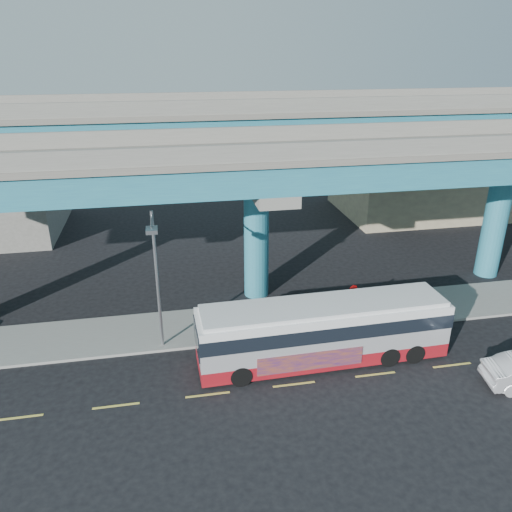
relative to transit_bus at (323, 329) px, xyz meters
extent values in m
plane|color=black|center=(-1.86, -1.38, -1.73)|extent=(120.00, 120.00, 0.00)
cube|color=gray|center=(-1.86, 4.12, -1.65)|extent=(70.00, 4.00, 0.15)
cube|color=#D8C64C|center=(-13.86, -1.68, -1.72)|extent=(2.00, 0.12, 0.01)
cube|color=#D8C64C|center=(-9.86, -1.68, -1.72)|extent=(2.00, 0.12, 0.01)
cube|color=#D8C64C|center=(-5.86, -1.68, -1.72)|extent=(2.00, 0.12, 0.01)
cube|color=#D8C64C|center=(-1.86, -1.68, -1.72)|extent=(2.00, 0.12, 0.01)
cube|color=#D8C64C|center=(2.14, -1.68, -1.72)|extent=(2.00, 0.12, 0.01)
cube|color=#D8C64C|center=(6.14, -1.68, -1.72)|extent=(2.00, 0.12, 0.01)
cylinder|color=#21637F|center=(-1.86, 7.62, 1.97)|extent=(1.50, 1.50, 7.40)
cube|color=gray|center=(-1.86, 7.62, 5.97)|extent=(2.00, 12.00, 0.60)
cube|color=gray|center=(-1.86, 11.12, 6.87)|extent=(1.80, 5.00, 1.20)
cylinder|color=#21637F|center=(14.14, 7.62, 1.97)|extent=(1.50, 1.50, 7.40)
cube|color=gray|center=(14.14, 7.62, 5.97)|extent=(2.00, 12.00, 0.60)
cube|color=gray|center=(14.14, 11.12, 6.87)|extent=(1.80, 5.00, 1.20)
cube|color=#21637F|center=(-1.86, 4.12, 6.97)|extent=(52.00, 5.00, 1.40)
cube|color=gray|center=(-1.86, 4.12, 7.82)|extent=(52.00, 5.40, 0.30)
cube|color=gray|center=(-1.86, 1.62, 8.37)|extent=(52.00, 0.25, 0.80)
cube|color=gray|center=(-1.86, 6.62, 8.37)|extent=(52.00, 0.25, 0.80)
cube|color=#21637F|center=(-1.86, 11.12, 8.17)|extent=(52.00, 5.00, 1.40)
cube|color=gray|center=(-1.86, 11.12, 9.02)|extent=(52.00, 5.40, 0.30)
cube|color=gray|center=(-1.86, 8.62, 9.57)|extent=(52.00, 0.25, 0.80)
cube|color=gray|center=(-1.86, 13.62, 9.57)|extent=(52.00, 0.25, 0.80)
cube|color=tan|center=(16.14, 21.62, 1.77)|extent=(14.00, 10.00, 7.00)
cube|color=black|center=(16.14, 16.52, 3.87)|extent=(12.00, 0.25, 1.20)
cube|color=maroon|center=(-0.02, 0.00, -1.17)|extent=(12.27, 2.85, 0.71)
cube|color=#ACACB1|center=(-0.02, 0.00, -0.05)|extent=(12.27, 2.85, 1.53)
cube|color=black|center=(-0.02, 0.00, 0.46)|extent=(12.33, 2.91, 0.71)
cube|color=silver|center=(-0.02, 0.00, 1.02)|extent=(12.27, 2.85, 0.41)
cube|color=silver|center=(-0.02, 0.00, 1.32)|extent=(11.86, 2.60, 0.20)
cube|color=black|center=(6.11, 0.13, 0.31)|extent=(0.11, 2.35, 1.22)
cube|color=black|center=(-6.14, -0.13, 0.31)|extent=(0.11, 2.35, 1.22)
cube|color=navy|center=(-1.01, -1.34, -0.79)|extent=(5.09, 0.16, 0.92)
cylinder|color=black|center=(-4.27, -1.26, -1.22)|extent=(1.02, 0.33, 1.02)
cylinder|color=black|center=(-4.31, 1.08, -1.22)|extent=(1.02, 0.33, 1.02)
cylinder|color=black|center=(3.06, -1.10, -1.22)|extent=(1.02, 0.33, 1.02)
cylinder|color=black|center=(3.01, 1.24, -1.22)|extent=(1.02, 0.33, 1.02)
cylinder|color=black|center=(4.39, -1.08, -1.22)|extent=(1.02, 0.33, 1.02)
cylinder|color=black|center=(4.34, 1.27, -1.22)|extent=(1.02, 0.33, 1.02)
cylinder|color=gray|center=(-7.77, 2.62, 2.05)|extent=(0.16, 0.16, 7.26)
cylinder|color=gray|center=(-7.77, 1.64, 5.48)|extent=(0.12, 1.96, 0.12)
cube|color=gray|center=(-7.77, 0.66, 5.43)|extent=(0.50, 0.70, 0.18)
cylinder|color=gray|center=(2.55, 2.82, -0.54)|extent=(0.06, 0.06, 2.08)
cylinder|color=#B20A0A|center=(2.55, 2.79, 0.45)|extent=(0.67, 0.32, 0.72)
camera|label=1|loc=(-7.13, -19.93, 12.75)|focal=35.00mm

